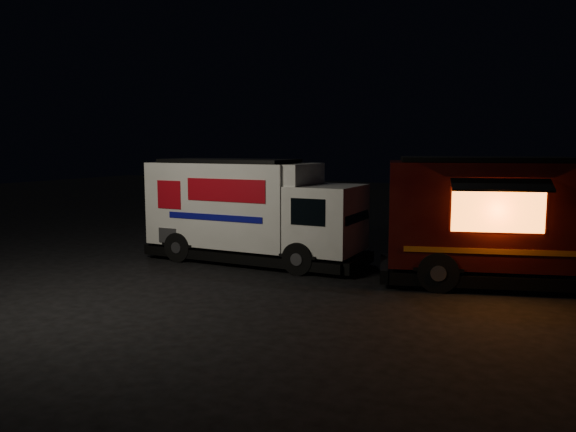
% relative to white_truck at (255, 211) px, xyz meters
% --- Properties ---
extents(ground, '(80.00, 80.00, 0.00)m').
position_rel_white_truck_xyz_m(ground, '(1.01, -2.84, -1.55)').
color(ground, black).
rests_on(ground, ground).
extents(white_truck, '(6.84, 2.39, 3.09)m').
position_rel_white_truck_xyz_m(white_truck, '(0.00, 0.00, 0.00)').
color(white_truck, white).
rests_on(white_truck, ground).
extents(red_truck, '(7.35, 4.42, 3.22)m').
position_rel_white_truck_xyz_m(red_truck, '(7.40, 0.51, 0.06)').
color(red_truck, '#3C0F0A').
rests_on(red_truck, ground).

